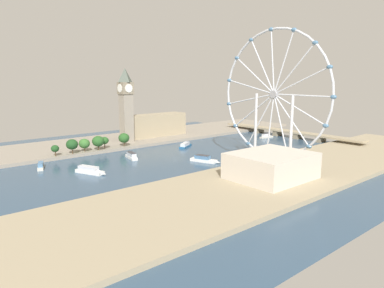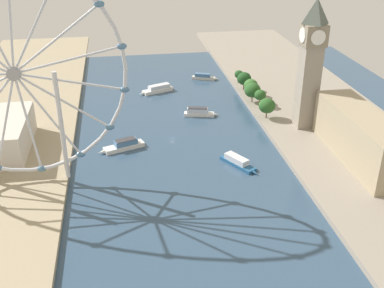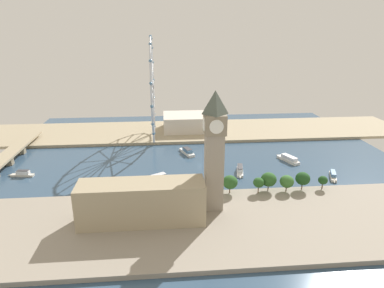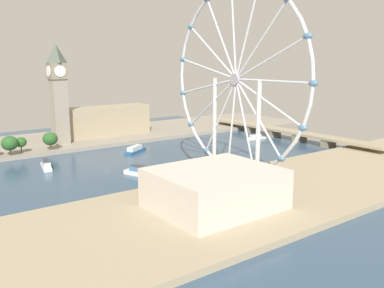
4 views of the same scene
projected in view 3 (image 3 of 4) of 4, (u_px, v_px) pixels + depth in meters
ground_plane at (200, 164)px, 316.88m from camera, size 380.10×380.10×0.00m
riverbank_left at (218, 224)px, 217.18m from camera, size 90.00×520.00×3.00m
riverbank_right at (190, 131)px, 415.62m from camera, size 90.00×520.00×3.00m
clock_tower at (214, 149)px, 221.81m from camera, size 14.47×14.47×80.06m
parliament_block at (142, 202)px, 213.80m from camera, size 22.00×78.28×26.42m
tree_row_embankment at (273, 181)px, 255.65m from camera, size 13.54×80.63×14.23m
ferris_wheel at (152, 87)px, 368.03m from camera, size 106.70×3.20×110.03m
riverside_hall at (187, 122)px, 413.80m from camera, size 46.01×55.06×18.33m
tour_boat_0 at (187, 151)px, 343.74m from camera, size 28.34×14.54×5.97m
tour_boat_1 at (288, 159)px, 324.07m from camera, size 28.28×15.56×5.66m
tour_boat_2 at (333, 176)px, 287.32m from camera, size 22.58×11.34×5.10m
tour_boat_3 at (22, 174)px, 290.75m from camera, size 6.42×22.63×5.59m
tour_boat_4 at (156, 178)px, 282.46m from camera, size 17.27×25.35×5.02m
tour_boat_5 at (240, 170)px, 297.22m from camera, size 24.40×9.25×6.12m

